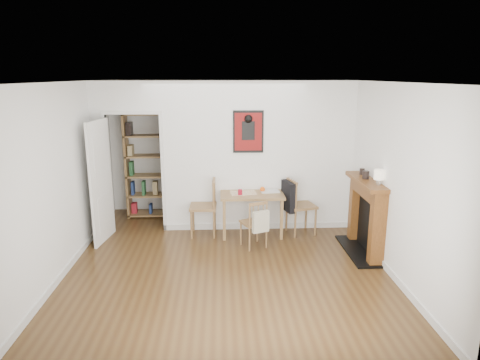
{
  "coord_description": "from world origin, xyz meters",
  "views": [
    {
      "loc": [
        -0.07,
        -5.89,
        2.69
      ],
      "look_at": [
        0.23,
        0.6,
        1.09
      ],
      "focal_mm": 32.0,
      "sensor_mm": 36.0,
      "label": 1
    }
  ],
  "objects_px": {
    "fireplace": "(367,214)",
    "mantel_lamp": "(379,176)",
    "chair_left": "(203,207)",
    "red_glass": "(240,192)",
    "orange_fruit": "(263,189)",
    "notebook": "(270,191)",
    "ceramic_jar_a": "(366,175)",
    "chair_front": "(254,223)",
    "dining_table": "(252,198)",
    "ceramic_jar_b": "(362,172)",
    "bookshelf": "(149,166)",
    "chair_right": "(300,205)"
  },
  "relations": [
    {
      "from": "fireplace",
      "to": "mantel_lamp",
      "type": "xyz_separation_m",
      "value": [
        0.02,
        -0.33,
        0.68
      ]
    },
    {
      "from": "red_glass",
      "to": "mantel_lamp",
      "type": "height_order",
      "value": "mantel_lamp"
    },
    {
      "from": "chair_front",
      "to": "chair_right",
      "type": "bearing_deg",
      "value": 33.83
    },
    {
      "from": "dining_table",
      "to": "chair_left",
      "type": "height_order",
      "value": "chair_left"
    },
    {
      "from": "red_glass",
      "to": "fireplace",
      "type": "bearing_deg",
      "value": -21.7
    },
    {
      "from": "red_glass",
      "to": "mantel_lamp",
      "type": "distance_m",
      "value": 2.27
    },
    {
      "from": "chair_right",
      "to": "bookshelf",
      "type": "distance_m",
      "value": 2.98
    },
    {
      "from": "ceramic_jar_b",
      "to": "mantel_lamp",
      "type": "bearing_deg",
      "value": -88.05
    },
    {
      "from": "red_glass",
      "to": "notebook",
      "type": "distance_m",
      "value": 0.55
    },
    {
      "from": "dining_table",
      "to": "ceramic_jar_a",
      "type": "height_order",
      "value": "ceramic_jar_a"
    },
    {
      "from": "mantel_lamp",
      "to": "chair_front",
      "type": "bearing_deg",
      "value": 160.67
    },
    {
      "from": "red_glass",
      "to": "ceramic_jar_a",
      "type": "xyz_separation_m",
      "value": [
        1.87,
        -0.71,
        0.44
      ]
    },
    {
      "from": "fireplace",
      "to": "notebook",
      "type": "height_order",
      "value": "fireplace"
    },
    {
      "from": "chair_left",
      "to": "ceramic_jar_b",
      "type": "distance_m",
      "value": 2.69
    },
    {
      "from": "chair_right",
      "to": "red_glass",
      "type": "relative_size",
      "value": 10.38
    },
    {
      "from": "dining_table",
      "to": "ceramic_jar_b",
      "type": "height_order",
      "value": "ceramic_jar_b"
    },
    {
      "from": "fireplace",
      "to": "notebook",
      "type": "xyz_separation_m",
      "value": [
        -1.39,
        0.94,
        0.12
      ]
    },
    {
      "from": "fireplace",
      "to": "orange_fruit",
      "type": "distance_m",
      "value": 1.79
    },
    {
      "from": "bookshelf",
      "to": "ceramic_jar_a",
      "type": "xyz_separation_m",
      "value": [
        3.57,
        -1.86,
        0.22
      ]
    },
    {
      "from": "chair_left",
      "to": "bookshelf",
      "type": "height_order",
      "value": "bookshelf"
    },
    {
      "from": "bookshelf",
      "to": "notebook",
      "type": "xyz_separation_m",
      "value": [
        2.22,
        -0.98,
        -0.26
      ]
    },
    {
      "from": "dining_table",
      "to": "chair_left",
      "type": "relative_size",
      "value": 1.09
    },
    {
      "from": "fireplace",
      "to": "red_glass",
      "type": "xyz_separation_m",
      "value": [
        -1.91,
        0.76,
        0.16
      ]
    },
    {
      "from": "red_glass",
      "to": "mantel_lamp",
      "type": "relative_size",
      "value": 0.42
    },
    {
      "from": "chair_front",
      "to": "fireplace",
      "type": "distance_m",
      "value": 1.75
    },
    {
      "from": "fireplace",
      "to": "red_glass",
      "type": "distance_m",
      "value": 2.06
    },
    {
      "from": "ceramic_jar_a",
      "to": "chair_front",
      "type": "bearing_deg",
      "value": 172.26
    },
    {
      "from": "chair_left",
      "to": "ceramic_jar_a",
      "type": "xyz_separation_m",
      "value": [
        2.5,
        -0.8,
        0.73
      ]
    },
    {
      "from": "chair_left",
      "to": "ceramic_jar_b",
      "type": "xyz_separation_m",
      "value": [
        2.53,
        -0.52,
        0.72
      ]
    },
    {
      "from": "orange_fruit",
      "to": "notebook",
      "type": "height_order",
      "value": "orange_fruit"
    },
    {
      "from": "fireplace",
      "to": "orange_fruit",
      "type": "xyz_separation_m",
      "value": [
        -1.52,
        0.94,
        0.16
      ]
    },
    {
      "from": "orange_fruit",
      "to": "notebook",
      "type": "bearing_deg",
      "value": -0.96
    },
    {
      "from": "chair_front",
      "to": "dining_table",
      "type": "bearing_deg",
      "value": 89.37
    },
    {
      "from": "dining_table",
      "to": "ceramic_jar_b",
      "type": "xyz_separation_m",
      "value": [
        1.7,
        -0.52,
        0.57
      ]
    },
    {
      "from": "chair_left",
      "to": "ceramic_jar_b",
      "type": "bearing_deg",
      "value": -11.61
    },
    {
      "from": "chair_right",
      "to": "orange_fruit",
      "type": "distance_m",
      "value": 0.7
    },
    {
      "from": "chair_front",
      "to": "ceramic_jar_b",
      "type": "bearing_deg",
      "value": 1.71
    },
    {
      "from": "chair_right",
      "to": "bookshelf",
      "type": "xyz_separation_m",
      "value": [
        -2.74,
        1.07,
        0.5
      ]
    },
    {
      "from": "chair_left",
      "to": "red_glass",
      "type": "bearing_deg",
      "value": -8.06
    },
    {
      "from": "chair_left",
      "to": "notebook",
      "type": "bearing_deg",
      "value": 4.46
    },
    {
      "from": "chair_left",
      "to": "orange_fruit",
      "type": "height_order",
      "value": "chair_left"
    },
    {
      "from": "chair_right",
      "to": "orange_fruit",
      "type": "height_order",
      "value": "chair_right"
    },
    {
      "from": "orange_fruit",
      "to": "ceramic_jar_a",
      "type": "distance_m",
      "value": 1.78
    },
    {
      "from": "bookshelf",
      "to": "notebook",
      "type": "height_order",
      "value": "bookshelf"
    },
    {
      "from": "notebook",
      "to": "orange_fruit",
      "type": "bearing_deg",
      "value": 179.04
    },
    {
      "from": "fireplace",
      "to": "ceramic_jar_a",
      "type": "height_order",
      "value": "ceramic_jar_a"
    },
    {
      "from": "chair_left",
      "to": "ceramic_jar_a",
      "type": "bearing_deg",
      "value": -17.73
    },
    {
      "from": "chair_front",
      "to": "red_glass",
      "type": "distance_m",
      "value": 0.64
    },
    {
      "from": "dining_table",
      "to": "chair_front",
      "type": "distance_m",
      "value": 0.62
    },
    {
      "from": "notebook",
      "to": "mantel_lamp",
      "type": "xyz_separation_m",
      "value": [
        1.41,
        -1.27,
        0.56
      ]
    }
  ]
}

